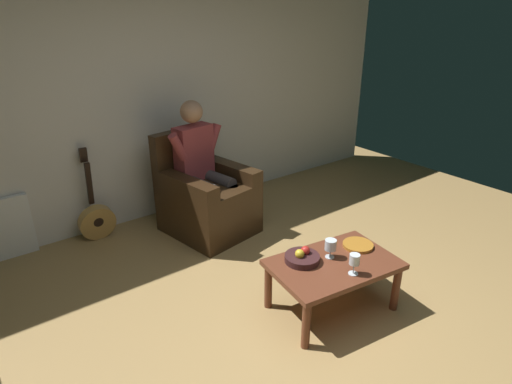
% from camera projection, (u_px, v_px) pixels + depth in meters
% --- Properties ---
extents(ground_plane, '(7.59, 7.59, 0.00)m').
position_uv_depth(ground_plane, '(320.00, 345.00, 2.94)').
color(ground_plane, '#A2804C').
extents(wall_back, '(6.72, 0.06, 2.79)m').
position_uv_depth(wall_back, '(143.00, 88.00, 4.32)').
color(wall_back, silver).
rests_on(wall_back, ground).
extents(armchair, '(0.86, 0.95, 1.02)m').
position_uv_depth(armchair, '(206.00, 199.00, 4.36)').
color(armchair, '#2F1F10').
rests_on(armchair, ground).
extents(person_seated, '(0.65, 0.63, 1.34)m').
position_uv_depth(person_seated, '(202.00, 163.00, 4.23)').
color(person_seated, brown).
rests_on(person_seated, ground).
extents(coffee_table, '(1.01, 0.72, 0.41)m').
position_uv_depth(coffee_table, '(333.00, 269.00, 3.18)').
color(coffee_table, brown).
rests_on(coffee_table, ground).
extents(guitar, '(0.35, 0.20, 0.94)m').
position_uv_depth(guitar, '(97.00, 219.00, 4.24)').
color(guitar, '#B58845').
rests_on(guitar, ground).
extents(radiator, '(0.55, 0.06, 0.59)m').
position_uv_depth(radiator, '(0.00, 230.00, 3.86)').
color(radiator, white).
rests_on(radiator, ground).
extents(wine_glass_near, '(0.07, 0.07, 0.16)m').
position_uv_depth(wine_glass_near, '(354.00, 261.00, 2.97)').
color(wine_glass_near, silver).
rests_on(wine_glass_near, coffee_table).
extents(wine_glass_far, '(0.09, 0.09, 0.15)m').
position_uv_depth(wine_glass_far, '(331.00, 246.00, 3.18)').
color(wine_glass_far, silver).
rests_on(wine_glass_far, coffee_table).
extents(fruit_bowl, '(0.26, 0.26, 0.11)m').
position_uv_depth(fruit_bowl, '(302.00, 257.00, 3.15)').
color(fruit_bowl, '#381D1E').
rests_on(fruit_bowl, coffee_table).
extents(decorative_dish, '(0.24, 0.24, 0.02)m').
position_uv_depth(decorative_dish, '(358.00, 245.00, 3.36)').
color(decorative_dish, '#B07024').
rests_on(decorative_dish, coffee_table).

